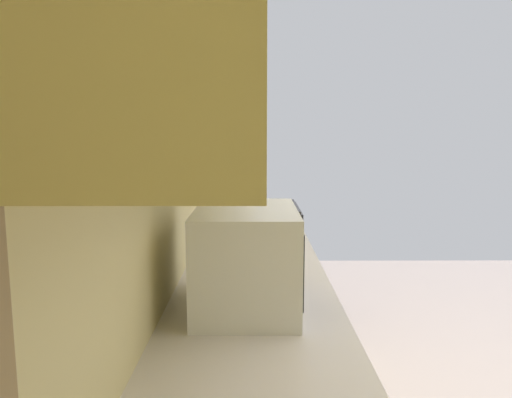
% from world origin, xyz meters
% --- Properties ---
extents(wall_back, '(4.51, 0.12, 2.73)m').
position_xyz_m(wall_back, '(0.00, 1.66, 1.36)').
color(wall_back, '#E3CF8A').
rests_on(wall_back, ground_plane).
extents(upper_cabinets, '(2.51, 0.31, 0.57)m').
position_xyz_m(upper_cabinets, '(-0.39, 1.45, 1.74)').
color(upper_cabinets, '#DECB76').
extents(oven_range, '(0.69, 0.67, 1.10)m').
position_xyz_m(oven_range, '(1.75, 1.28, 0.47)').
color(oven_range, black).
rests_on(oven_range, ground_plane).
extents(microwave, '(0.47, 0.34, 0.34)m').
position_xyz_m(microwave, '(-0.40, 1.33, 1.09)').
color(microwave, white).
rests_on(microwave, counter_run).
extents(bowl, '(0.13, 0.13, 0.06)m').
position_xyz_m(bowl, '(0.82, 1.21, 0.95)').
color(bowl, '#4C8CBF').
rests_on(bowl, counter_run).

